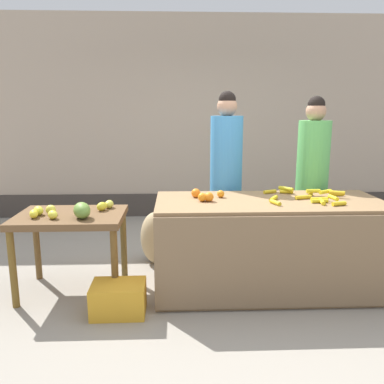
# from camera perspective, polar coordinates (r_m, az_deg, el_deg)

# --- Properties ---
(ground_plane) EXTENTS (24.00, 24.00, 0.00)m
(ground_plane) POSITION_cam_1_polar(r_m,az_deg,el_deg) (3.86, 5.16, -13.65)
(ground_plane) COLOR gray
(market_wall_back) EXTENTS (8.57, 0.23, 3.06)m
(market_wall_back) POSITION_cam_1_polar(r_m,az_deg,el_deg) (6.24, 2.12, 10.29)
(market_wall_back) COLOR tan
(market_wall_back) RESTS_ON ground
(fruit_stall_counter) EXTENTS (2.06, 0.89, 0.85)m
(fruit_stall_counter) POSITION_cam_1_polar(r_m,az_deg,el_deg) (3.76, 10.95, -7.56)
(fruit_stall_counter) COLOR olive
(fruit_stall_counter) RESTS_ON ground
(side_table_wooden) EXTENTS (0.95, 0.69, 0.74)m
(side_table_wooden) POSITION_cam_1_polar(r_m,az_deg,el_deg) (3.73, -17.11, -4.60)
(side_table_wooden) COLOR brown
(side_table_wooden) RESTS_ON ground
(banana_bunch_pile) EXTENTS (0.78, 0.62, 0.07)m
(banana_bunch_pile) POSITION_cam_1_polar(r_m,az_deg,el_deg) (3.79, 16.54, -0.52)
(banana_bunch_pile) COLOR gold
(banana_bunch_pile) RESTS_ON fruit_stall_counter
(orange_pile) EXTENTS (0.31, 0.25, 0.09)m
(orange_pile) POSITION_cam_1_polar(r_m,az_deg,el_deg) (3.59, 1.98, -0.51)
(orange_pile) COLOR orange
(orange_pile) RESTS_ON fruit_stall_counter
(mango_papaya_pile) EXTENTS (0.69, 0.55, 0.14)m
(mango_papaya_pile) POSITION_cam_1_polar(r_m,az_deg,el_deg) (3.60, -16.71, -2.51)
(mango_papaya_pile) COLOR #D6D349
(mango_papaya_pile) RESTS_ON side_table_wooden
(vendor_woman_blue_shirt) EXTENTS (0.34, 0.34, 1.85)m
(vendor_woman_blue_shirt) POSITION_cam_1_polar(r_m,az_deg,el_deg) (4.24, 4.92, 1.91)
(vendor_woman_blue_shirt) COLOR #33333D
(vendor_woman_blue_shirt) RESTS_ON ground
(vendor_woman_green_shirt) EXTENTS (0.34, 0.34, 1.80)m
(vendor_woman_green_shirt) POSITION_cam_1_polar(r_m,az_deg,el_deg) (4.45, 16.93, 1.57)
(vendor_woman_green_shirt) COLOR #33333D
(vendor_woman_green_shirt) RESTS_ON ground
(produce_crate) EXTENTS (0.44, 0.32, 0.26)m
(produce_crate) POSITION_cam_1_polar(r_m,az_deg,el_deg) (3.42, -10.58, -14.92)
(produce_crate) COLOR gold
(produce_crate) RESTS_ON ground
(produce_sack) EXTENTS (0.47, 0.46, 0.58)m
(produce_sack) POSITION_cam_1_polar(r_m,az_deg,el_deg) (4.35, -5.25, -6.62)
(produce_sack) COLOR tan
(produce_sack) RESTS_ON ground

